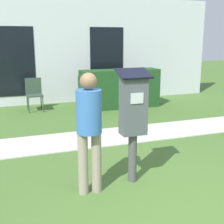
{
  "coord_description": "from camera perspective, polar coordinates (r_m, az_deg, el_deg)",
  "views": [
    {
      "loc": [
        -1.86,
        -2.93,
        2.0
      ],
      "look_at": [
        -0.52,
        0.77,
        1.05
      ],
      "focal_mm": 50.0,
      "sensor_mm": 36.0,
      "label": 1
    }
  ],
  "objects": [
    {
      "name": "parking_meter",
      "position": [
        4.22,
        3.91,
        0.09
      ],
      "size": [
        0.44,
        0.31,
        1.59
      ],
      "color": "#4C4C4C",
      "rests_on": "ground"
    },
    {
      "name": "sidewalk",
      "position": [
        6.36,
        -1.86,
        -4.66
      ],
      "size": [
        12.0,
        1.1,
        0.02
      ],
      "color": "beige",
      "rests_on": "ground"
    },
    {
      "name": "outdoor_chair_middle",
      "position": [
        9.12,
        -4.68,
        4.22
      ],
      "size": [
        0.44,
        0.44,
        0.9
      ],
      "rotation": [
        0.0,
        0.0,
        0.07
      ],
      "color": "#334738",
      "rests_on": "ground"
    },
    {
      "name": "person_standing",
      "position": [
        3.93,
        -4.2,
        -2.28
      ],
      "size": [
        0.32,
        0.32,
        1.58
      ],
      "rotation": [
        0.0,
        0.0,
        0.49
      ],
      "color": "gray",
      "rests_on": "ground"
    },
    {
      "name": "outdoor_chair_right",
      "position": [
        9.69,
        3.73,
        4.79
      ],
      "size": [
        0.44,
        0.44,
        0.9
      ],
      "rotation": [
        0.0,
        0.0,
        -0.22
      ],
      "color": "#334738",
      "rests_on": "ground"
    },
    {
      "name": "building_facade",
      "position": [
        9.82,
        -9.1,
        11.04
      ],
      "size": [
        10.0,
        0.26,
        3.2
      ],
      "color": "silver",
      "rests_on": "ground"
    },
    {
      "name": "ground_plane",
      "position": [
        4.0,
        11.3,
        -16.66
      ],
      "size": [
        40.0,
        40.0,
        0.0
      ],
      "primitive_type": "plane",
      "color": "#476B2D"
    },
    {
      "name": "outdoor_chair_left",
      "position": [
        8.9,
        -14.07,
        3.63
      ],
      "size": [
        0.44,
        0.44,
        0.9
      ],
      "rotation": [
        0.0,
        0.0,
        0.23
      ],
      "color": "#334738",
      "rests_on": "ground"
    },
    {
      "name": "hedge_row",
      "position": [
        8.99,
        1.46,
        4.28
      ],
      "size": [
        2.28,
        0.6,
        1.1
      ],
      "color": "#1E471E",
      "rests_on": "ground"
    }
  ]
}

